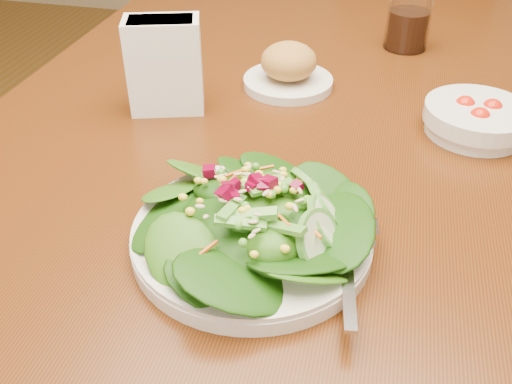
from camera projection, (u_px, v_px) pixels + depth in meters
The scene contains 7 objects.
dining_table at pixel (276, 169), 0.94m from camera, with size 0.90×1.40×0.75m.
chair_far at pixel (396, 48), 1.75m from camera, with size 0.54×0.54×0.95m.
salad_plate at pixel (260, 225), 0.62m from camera, with size 0.27×0.27×0.08m.
bread_plate at pixel (288, 69), 0.95m from camera, with size 0.15×0.15×0.08m.
tomato_bowl at pixel (476, 119), 0.82m from camera, with size 0.15×0.15×0.05m.
drinking_glass at pixel (409, 16), 1.07m from camera, with size 0.08×0.08×0.14m.
napkin_holder at pixel (165, 63), 0.85m from camera, with size 0.12×0.09×0.14m.
Camera 1 is at (0.15, -0.77, 1.17)m, focal length 40.00 mm.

